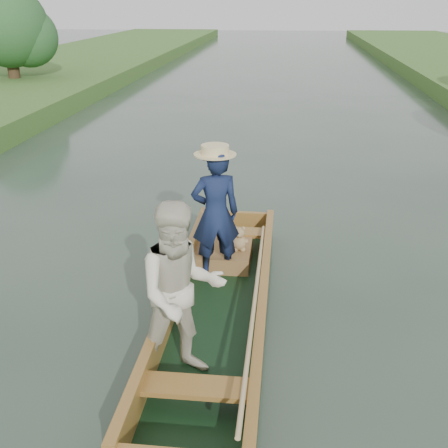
# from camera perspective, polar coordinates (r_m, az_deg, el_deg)

# --- Properties ---
(ground) EXTENTS (120.00, 120.00, 0.00)m
(ground) POSITION_cam_1_polar(r_m,az_deg,el_deg) (6.58, -0.58, -9.67)
(ground) COLOR #283D30
(ground) RESTS_ON ground
(trees_far) EXTENTS (22.65, 14.68, 4.57)m
(trees_far) POSITION_cam_1_polar(r_m,az_deg,el_deg) (13.56, 10.71, 17.58)
(trees_far) COLOR #47331E
(trees_far) RESTS_ON ground
(punt) EXTENTS (1.29, 5.00, 1.83)m
(punt) POSITION_cam_1_polar(r_m,az_deg,el_deg) (6.13, -1.90, -5.38)
(punt) COLOR black
(punt) RESTS_ON ground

